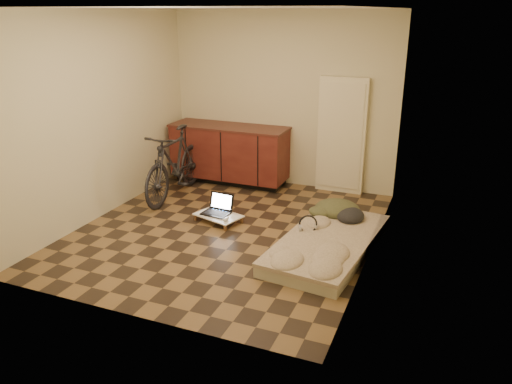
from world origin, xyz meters
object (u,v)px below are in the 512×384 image
at_px(futon, 328,244).
at_px(laptop, 218,209).
at_px(bicycle, 174,160).
at_px(lap_desk, 218,216).

xyz_separation_m(futon, laptop, (-1.55, 0.34, 0.06)).
xyz_separation_m(bicycle, lap_desk, (0.98, -0.60, -0.47)).
height_order(bicycle, laptop, bicycle).
height_order(lap_desk, laptop, laptop).
relative_size(bicycle, futon, 0.86).
distance_m(lap_desk, laptop, 0.10).
bearing_deg(laptop, lap_desk, -53.59).
bearing_deg(lap_desk, futon, 6.65).
bearing_deg(laptop, bicycle, 155.99).
bearing_deg(lap_desk, laptop, 137.72).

